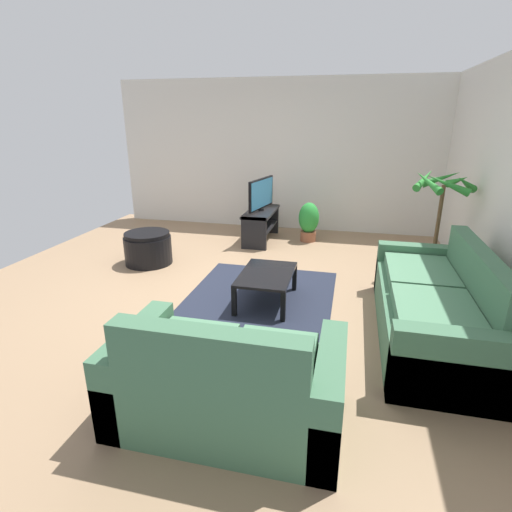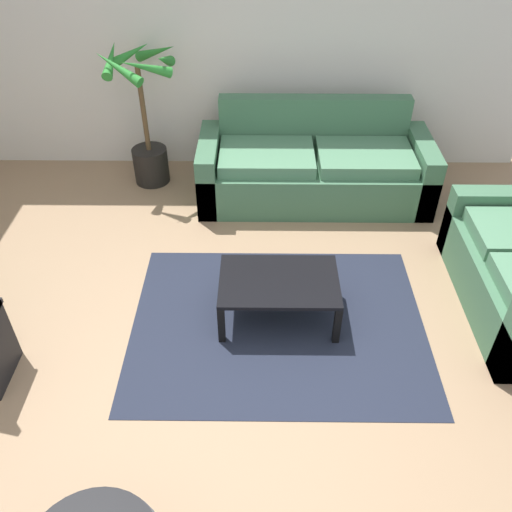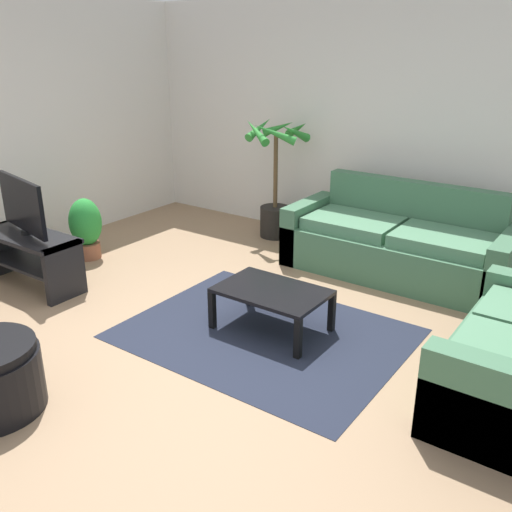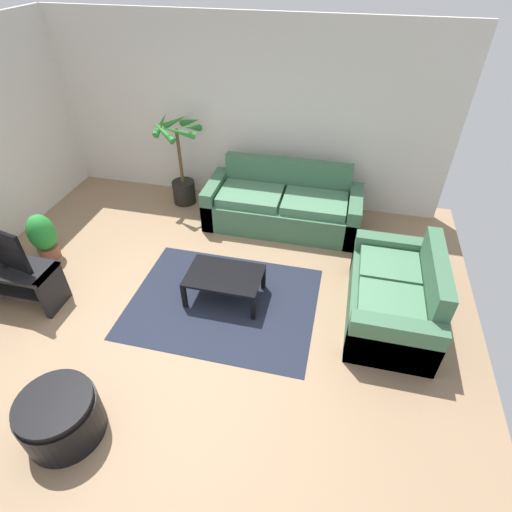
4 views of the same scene
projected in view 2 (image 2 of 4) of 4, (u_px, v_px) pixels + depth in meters
ground_plane at (229, 373)px, 3.68m from camera, size 6.60×6.60×0.00m
wall_back at (240, 36)px, 5.16m from camera, size 6.00×0.06×2.70m
couch_main at (314, 169)px, 5.26m from camera, size 2.24×0.90×0.90m
coffee_table at (279, 285)px, 3.93m from camera, size 0.88×0.58×0.36m
area_rug at (278, 324)px, 4.04m from camera, size 2.20×1.70×0.01m
potted_palm at (147, 128)px, 5.28m from camera, size 0.76×0.79×1.42m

